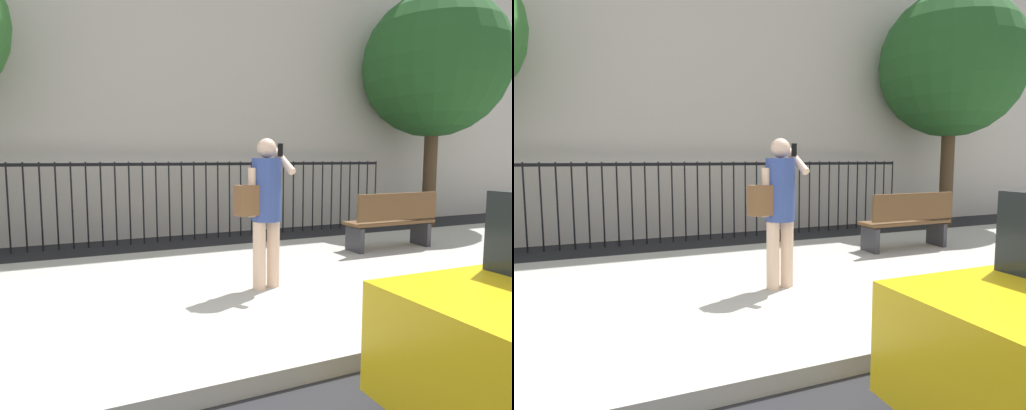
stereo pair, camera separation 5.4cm
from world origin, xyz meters
TOP-DOWN VIEW (x-y plane):
  - ground_plane at (0.00, 0.00)m, footprint 60.00×60.00m
  - sidewalk at (0.00, 2.20)m, footprint 28.00×4.40m
  - building_facade at (0.00, 8.50)m, footprint 28.00×4.00m
  - iron_fence at (0.00, 5.90)m, footprint 12.03×0.04m
  - pedestrian_on_phone at (1.11, 1.85)m, footprint 0.69×0.51m
  - street_bench at (3.99, 2.97)m, footprint 1.60×0.45m
  - street_tree_mid at (7.12, 5.28)m, footprint 3.36×3.36m

SIDE VIEW (x-z plane):
  - ground_plane at x=0.00m, z-range 0.00..0.00m
  - sidewalk at x=0.00m, z-range 0.00..0.15m
  - street_bench at x=3.99m, z-range 0.18..1.13m
  - iron_fence at x=0.00m, z-range 0.22..1.82m
  - pedestrian_on_phone at x=1.11m, z-range 0.29..2.03m
  - street_tree_mid at x=7.12m, z-range 1.07..6.61m
  - building_facade at x=0.00m, z-range 0.00..10.01m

